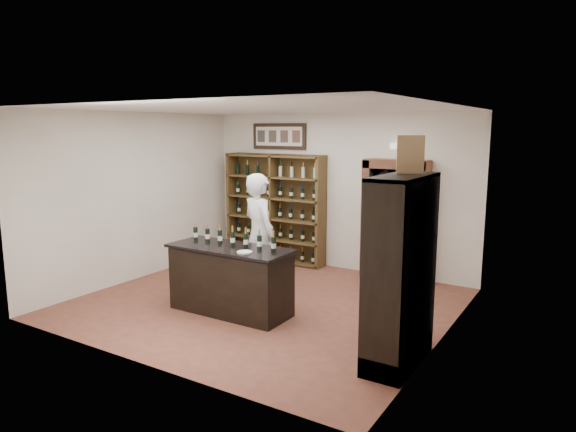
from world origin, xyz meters
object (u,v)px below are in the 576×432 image
object	(u,v)px
wine_shelf	(276,208)
side_cabinet	(402,301)
tasting_counter	(231,280)
shopkeeper	(259,235)
counter_bottle_0	(196,234)
wine_crate	(410,154)

from	to	relation	value
wine_shelf	side_cabinet	bearing A→B (deg)	-40.21
tasting_counter	shopkeeper	world-z (taller)	shopkeeper
counter_bottle_0	wine_crate	size ratio (longest dim) A/B	0.69
side_cabinet	wine_crate	distance (m)	1.69
wine_shelf	wine_crate	xyz separation A→B (m)	(3.76, -2.95, 1.32)
wine_shelf	shopkeeper	distance (m)	2.28
counter_bottle_0	shopkeeper	xyz separation A→B (m)	(0.63, 0.82, -0.10)
wine_shelf	shopkeeper	bearing A→B (deg)	-63.76
wine_shelf	wine_crate	bearing A→B (deg)	-38.16
shopkeeper	wine_shelf	bearing A→B (deg)	-38.99
wine_shelf	side_cabinet	distance (m)	5.02
side_cabinet	shopkeeper	world-z (taller)	side_cabinet
tasting_counter	shopkeeper	distance (m)	1.03
counter_bottle_0	wine_shelf	bearing A→B (deg)	97.56
wine_shelf	tasting_counter	bearing A→B (deg)	-69.44
side_cabinet	tasting_counter	bearing A→B (deg)	173.72
wine_shelf	wine_crate	distance (m)	4.96
wine_shelf	counter_bottle_0	distance (m)	2.89
tasting_counter	wine_crate	size ratio (longest dim) A/B	4.34
counter_bottle_0	shopkeeper	size ratio (longest dim) A/B	0.15
wine_shelf	counter_bottle_0	size ratio (longest dim) A/B	7.33
side_cabinet	shopkeeper	bearing A→B (deg)	157.15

